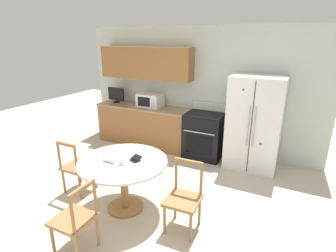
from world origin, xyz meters
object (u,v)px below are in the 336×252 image
Objects in this scene: refrigerator at (254,123)px; candle_glass at (122,162)px; countertop_tv at (116,94)px; dining_chair_near at (75,220)px; dining_chair_right at (184,199)px; oven_range at (204,135)px; dining_chair_left at (77,167)px; microwave at (150,100)px; wallet at (136,159)px.

refrigerator reaches higher than candle_glass.
dining_chair_near is (1.83, -3.18, -0.66)m from countertop_tv.
dining_chair_right and dining_chair_near have the same top height.
dining_chair_near is (-0.41, -3.14, -0.03)m from oven_range.
refrigerator is at bearing 43.21° from dining_chair_left.
refrigerator is 2.29m from microwave.
dining_chair_right reaches higher than wallet.
candle_glass is at bearing -67.97° from microwave.
oven_range is at bearing 58.54° from dining_chair_left.
wallet is at bearing -9.97° from dining_chair_near.
dining_chair_right is at bearing -46.29° from dining_chair_near.
oven_range reaches higher than dining_chair_near.
countertop_tv is at bearing -42.09° from dining_chair_right.
dining_chair_left and dining_chair_near have the same top height.
refrigerator is 1.60× the size of oven_range.
dining_chair_left is 1.00× the size of dining_chair_right.
microwave is at bearing -54.04° from dining_chair_right.
dining_chair_near is at bearing -74.13° from microwave.
oven_range is 1.20× the size of dining_chair_right.
microwave reaches higher than candle_glass.
refrigerator is 11.40× the size of wallet.
candle_glass is (-0.87, -0.08, 0.36)m from dining_chair_right.
microwave is at bearing 89.45° from dining_chair_left.
wallet is (-0.25, -2.13, 0.32)m from oven_range.
countertop_tv is (-0.92, -0.03, 0.05)m from microwave.
oven_range is at bearing 81.15° from candle_glass.
microwave is 2.57m from candle_glass.
refrigerator is 3.18m from dining_chair_left.
microwave is 0.58× the size of dining_chair_near.
microwave is 2.46m from wallet.
dining_chair_right reaches higher than candle_glass.
dining_chair_near is at bearing -45.64° from dining_chair_left.
dining_chair_left is (-0.02, -2.26, -0.61)m from microwave.
oven_range is 1.20× the size of dining_chair_near.
refrigerator is at bearing -1.25° from countertop_tv.
wallet is (-0.76, 0.09, 0.35)m from dining_chair_right.
refrigerator is 3.30× the size of microwave.
oven_range is 2.57× the size of countertop_tv.
countertop_tv is at bearing 111.90° from dining_chair_left.
countertop_tv is at bearing 132.39° from wallet.
refrigerator is 1.04m from oven_range.
microwave is at bearing 115.79° from wallet.
microwave is 5.80× the size of candle_glass.
refrigerator reaches higher than countertop_tv.
dining_chair_left is (-1.33, -2.19, -0.03)m from oven_range.
microwave is 2.34m from dining_chair_left.
countertop_tv is 0.47× the size of dining_chair_near.
oven_range is 2.06× the size of microwave.
dining_chair_right is at bearing -101.63° from refrigerator.
candle_glass is at bearing -4.67° from dining_chair_near.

